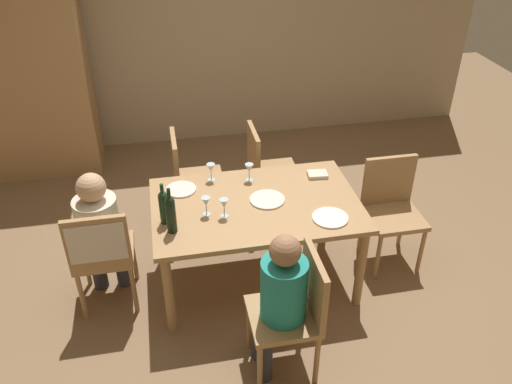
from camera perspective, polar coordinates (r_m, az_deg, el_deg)
name	(u,v)px	position (r m, az deg, el deg)	size (l,w,h in m)	color
ground_plane	(256,277)	(4.44, 0.00, -9.30)	(10.00, 10.00, 0.00)	#846647
rear_room_partition	(209,26)	(6.18, -5.14, 17.58)	(6.40, 0.12, 2.70)	tan
armoire_cabinet	(32,73)	(5.92, -23.28, 11.81)	(1.18, 0.62, 2.18)	#A87F51
dining_table	(256,212)	(4.01, 0.00, -2.24)	(1.58, 1.02, 0.76)	#A87F51
chair_near	(296,306)	(3.46, 4.40, -12.33)	(0.44, 0.44, 0.92)	#A87F51
chair_left_end	(101,249)	(3.94, -16.61, -5.96)	(0.44, 0.46, 0.92)	#A87F51
chair_far_left	(189,174)	(4.79, -7.29, 1.92)	(0.44, 0.44, 0.92)	#A87F51
chair_right_end	(391,204)	(4.49, 14.56, -1.26)	(0.44, 0.44, 0.92)	#A87F51
chair_far_right	(266,167)	(4.87, 1.05, 2.78)	(0.44, 0.44, 0.92)	#A87F51
person_woman_host	(279,296)	(3.36, 2.58, -11.30)	(0.34, 0.30, 1.11)	#33333D
person_man_bearded	(100,229)	(4.02, -16.65, -3.90)	(0.31, 0.36, 1.15)	#33333D
wine_bottle_tall_green	(164,206)	(3.74, -10.03, -1.52)	(0.07, 0.07, 0.32)	#19381E
wine_bottle_dark_red	(171,213)	(3.64, -9.29, -2.28)	(0.07, 0.07, 0.35)	black
wine_glass_near_left	(211,169)	(4.20, -4.95, 2.54)	(0.07, 0.07, 0.15)	silver
wine_glass_centre	(249,169)	(4.19, -0.75, 2.54)	(0.07, 0.07, 0.15)	silver
wine_glass_near_right	(224,204)	(3.77, -3.51, -1.35)	(0.07, 0.07, 0.15)	silver
wine_glass_far	(206,202)	(3.80, -5.48, -1.14)	(0.07, 0.07, 0.15)	silver
dinner_plate_host	(330,218)	(3.83, 8.09, -2.80)	(0.26, 0.26, 0.01)	white
dinner_plate_guest_left	(267,199)	(3.99, 1.22, -0.82)	(0.27, 0.27, 0.01)	silver
dinner_plate_guest_right	(181,189)	(4.15, -8.20, 0.29)	(0.24, 0.24, 0.01)	silver
folded_napkin	(317,174)	(4.32, 6.72, 1.92)	(0.16, 0.12, 0.03)	beige
handbag	(308,199)	(5.19, 5.73, -0.80)	(0.28, 0.12, 0.22)	brown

